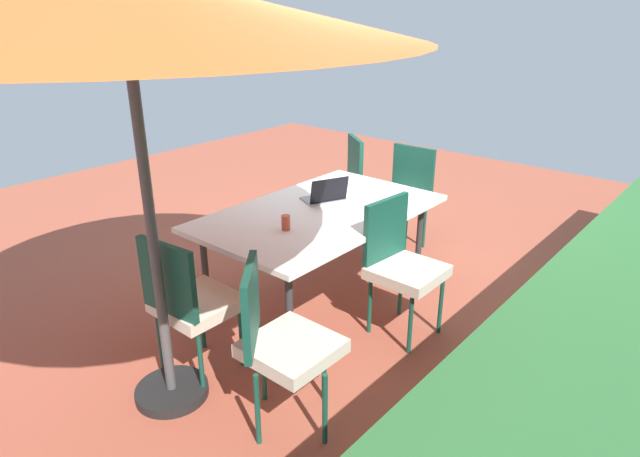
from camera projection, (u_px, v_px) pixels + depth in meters
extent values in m
cube|color=#9E4C38|center=(320.00, 298.00, 4.49)|extent=(10.00, 10.00, 0.02)
cube|color=#2D6633|center=(635.00, 350.00, 2.95)|extent=(6.30, 0.88, 0.99)
cube|color=white|center=(320.00, 213.00, 4.21)|extent=(1.90, 1.15, 0.04)
cylinder|color=#333333|center=(341.00, 217.00, 5.17)|extent=(0.05, 0.05, 0.72)
cylinder|color=#333333|center=(206.00, 277.00, 4.04)|extent=(0.05, 0.05, 0.72)
cylinder|color=#333333|center=(419.00, 240.00, 4.66)|extent=(0.05, 0.05, 0.72)
cylinder|color=#333333|center=(289.00, 316.00, 3.53)|extent=(0.05, 0.05, 0.72)
cylinder|color=#4C4C4C|center=(150.00, 218.00, 2.92)|extent=(0.06, 0.06, 2.34)
cone|color=orange|center=(123.00, 5.00, 2.52)|extent=(2.88, 2.88, 0.33)
cylinder|color=black|center=(172.00, 391.00, 3.35)|extent=(0.44, 0.44, 0.06)
cube|color=beige|center=(335.00, 186.00, 5.63)|extent=(0.46, 0.46, 0.08)
cube|color=#144738|center=(355.00, 160.00, 5.57)|extent=(0.29, 0.37, 0.45)
cylinder|color=#144738|center=(314.00, 205.00, 5.86)|extent=(0.03, 0.03, 0.45)
cylinder|color=#144738|center=(322.00, 217.00, 5.53)|extent=(0.03, 0.03, 0.45)
cylinder|color=#144738|center=(347.00, 203.00, 5.93)|extent=(0.03, 0.03, 0.45)
cylinder|color=#144738|center=(356.00, 215.00, 5.60)|extent=(0.03, 0.03, 0.45)
cube|color=beige|center=(407.00, 272.00, 3.82)|extent=(0.46, 0.46, 0.08)
cube|color=#144738|center=(386.00, 229.00, 3.86)|extent=(0.44, 0.08, 0.45)
cylinder|color=#144738|center=(410.00, 324.00, 3.69)|extent=(0.03, 0.03, 0.45)
cylinder|color=#144738|center=(441.00, 305.00, 3.92)|extent=(0.03, 0.03, 0.45)
cylinder|color=#144738|center=(370.00, 305.00, 3.93)|extent=(0.03, 0.03, 0.45)
cylinder|color=#144738|center=(401.00, 288.00, 4.16)|extent=(0.03, 0.03, 0.45)
cube|color=beige|center=(400.00, 201.00, 5.19)|extent=(0.46, 0.46, 0.08)
cube|color=#144738|center=(413.00, 169.00, 5.24)|extent=(0.05, 0.44, 0.45)
cylinder|color=#144738|center=(373.00, 228.00, 5.27)|extent=(0.03, 0.03, 0.45)
cylinder|color=#144738|center=(405.00, 237.00, 5.06)|extent=(0.03, 0.03, 0.45)
cylinder|color=#144738|center=(393.00, 217.00, 5.53)|extent=(0.03, 0.03, 0.45)
cylinder|color=#144738|center=(424.00, 226.00, 5.32)|extent=(0.03, 0.03, 0.45)
cube|color=beige|center=(198.00, 304.00, 3.42)|extent=(0.46, 0.46, 0.08)
cube|color=#144738|center=(167.00, 279.00, 3.16)|extent=(0.09, 0.44, 0.45)
cylinder|color=#144738|center=(241.00, 336.00, 3.56)|extent=(0.03, 0.03, 0.45)
cylinder|color=#144738|center=(202.00, 319.00, 3.75)|extent=(0.03, 0.03, 0.45)
cylinder|color=#144738|center=(201.00, 363.00, 3.29)|extent=(0.03, 0.03, 0.45)
cylinder|color=#144738|center=(161.00, 344.00, 3.48)|extent=(0.03, 0.03, 0.45)
cube|color=beige|center=(292.00, 348.00, 2.98)|extent=(0.46, 0.46, 0.08)
cube|color=#144738|center=(251.00, 306.00, 2.88)|extent=(0.36, 0.32, 0.45)
cylinder|color=#144738|center=(325.00, 409.00, 2.92)|extent=(0.03, 0.03, 0.45)
cylinder|color=#144738|center=(324.00, 368.00, 3.25)|extent=(0.03, 0.03, 0.45)
cylinder|color=#144738|center=(257.00, 410.00, 2.91)|extent=(0.03, 0.03, 0.45)
cylinder|color=#144738|center=(264.00, 368.00, 3.25)|extent=(0.03, 0.03, 0.45)
cube|color=gray|center=(323.00, 199.00, 4.41)|extent=(0.38, 0.33, 0.02)
cube|color=black|center=(329.00, 190.00, 4.28)|extent=(0.31, 0.17, 0.20)
cylinder|color=#CC4C33|center=(286.00, 223.00, 3.82)|extent=(0.06, 0.06, 0.11)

